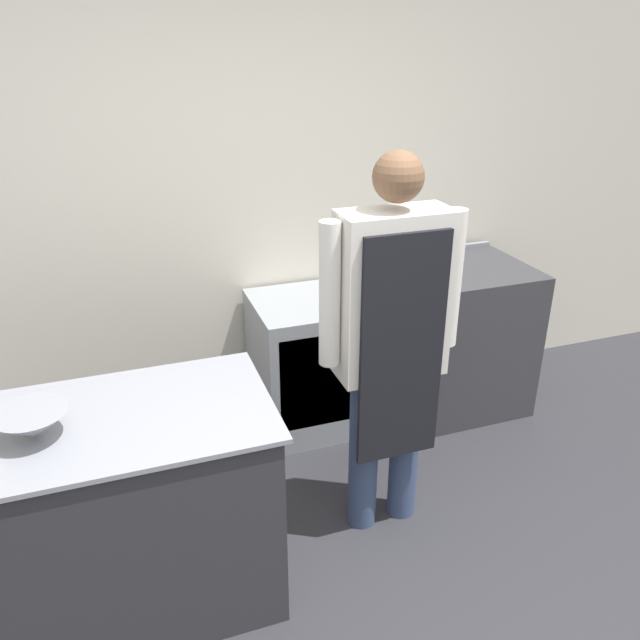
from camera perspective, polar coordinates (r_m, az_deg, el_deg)
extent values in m
cube|color=silver|center=(3.71, -6.98, 10.82)|extent=(8.00, 0.05, 2.70)
cube|color=#2D2D33|center=(2.77, -19.19, -16.87)|extent=(1.34, 0.68, 0.89)
cube|color=gray|center=(2.50, -20.63, -8.94)|extent=(1.39, 0.71, 0.02)
cube|color=#38383D|center=(4.05, 11.59, -1.59)|extent=(0.92, 0.71, 0.94)
cube|color=gray|center=(3.67, 14.63, 0.43)|extent=(0.85, 0.03, 0.10)
cube|color=gray|center=(4.15, 9.79, 6.33)|extent=(0.92, 0.03, 0.02)
cube|color=#93999E|center=(3.80, -0.63, -3.87)|extent=(0.70, 0.62, 0.82)
cube|color=silver|center=(3.54, 0.93, -5.46)|extent=(0.59, 0.02, 0.57)
cylinder|color=#38476B|center=(3.04, 4.00, -11.90)|extent=(0.14, 0.14, 0.84)
cylinder|color=#38476B|center=(3.11, 7.74, -11.04)|extent=(0.14, 0.14, 0.84)
cube|color=silver|center=(2.69, 6.61, 2.26)|extent=(0.48, 0.22, 0.74)
cube|color=black|center=(2.68, 7.51, -2.98)|extent=(0.38, 0.02, 1.06)
cylinder|color=silver|center=(2.57, 0.89, 2.24)|extent=(0.09, 0.09, 0.63)
cylinder|color=silver|center=(2.81, 11.93, 3.66)|extent=(0.09, 0.09, 0.63)
sphere|color=brown|center=(2.54, 7.17, 12.86)|extent=(0.21, 0.21, 0.21)
cone|color=gray|center=(2.45, -24.78, -8.69)|extent=(0.26, 0.26, 0.11)
cylinder|color=gray|center=(3.84, 8.67, 6.41)|extent=(0.26, 0.26, 0.17)
ellipsoid|color=gray|center=(3.81, 8.77, 7.86)|extent=(0.26, 0.26, 0.05)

